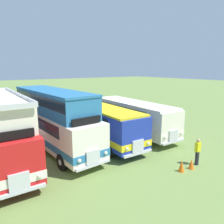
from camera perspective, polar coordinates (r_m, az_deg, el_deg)
ground_plane at (r=16.59m, az=-20.40°, el=-10.65°), size 200.00×200.00×0.00m
bus_third_in_row at (r=15.34m, az=-27.47°, el=-3.77°), size 2.79×10.28×4.52m
bus_fourth_in_row at (r=16.62m, az=-15.12°, el=-1.33°), size 3.05×10.40×4.49m
bus_fifth_in_row at (r=18.00m, az=-3.39°, el=-2.31°), size 2.92×10.07×2.99m
bus_sixth_in_row at (r=20.19m, az=5.46°, el=-0.80°), size 2.95×9.93×2.99m
cone_near_end at (r=13.85m, az=17.90°, el=-13.43°), size 0.36×0.36×0.70m
cone_mid_row at (r=14.41m, az=20.25°, el=-12.78°), size 0.36×0.36×0.61m
marshal_person at (r=14.87m, az=21.66°, el=-9.68°), size 0.36×0.24×1.73m
rope_fence_line at (r=25.91m, az=-26.50°, el=-1.62°), size 24.59×0.08×1.05m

